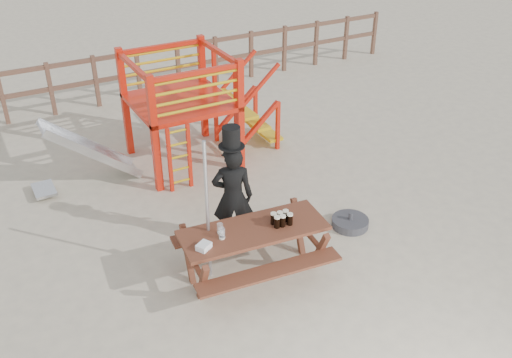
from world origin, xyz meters
The scene contains 10 objects.
ground centered at (0.00, 0.00, 0.00)m, with size 60.00×60.00×0.00m, color beige.
back_fence centered at (0.00, 7.00, 0.74)m, with size 15.09×0.09×1.20m.
playground_fort centered at (0.12, 3.58, 1.07)m, with size 4.71×1.84×2.10m.
picnic_table centered at (-0.26, 0.01, 0.49)m, with size 2.12×1.57×0.77m.
man_with_hat centered at (-0.18, 0.78, 0.87)m, with size 0.71×0.60×1.94m.
metal_pole centered at (-0.80, 0.27, 1.05)m, with size 0.05×0.05×2.10m, color #B2B2B7.
parasol_base centered at (1.63, 0.29, 0.07)m, with size 0.58×0.58×0.25m.
paper_bag centered at (-1.02, -0.08, 0.81)m, with size 0.18×0.14×0.08m, color white.
stout_pints centered at (0.12, -0.08, 0.86)m, with size 0.27×0.20×0.17m.
empty_glasses centered at (-0.71, 0.06, 0.84)m, with size 0.11×0.20×0.15m.
Camera 1 is at (-3.25, -5.48, 5.19)m, focal length 40.00 mm.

